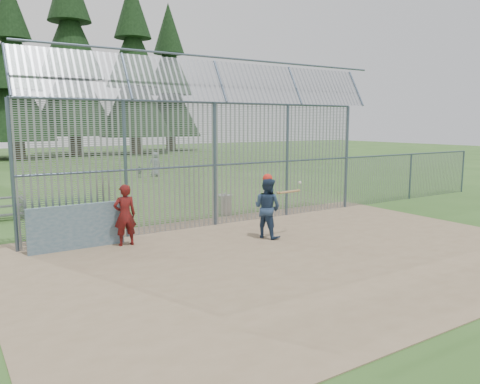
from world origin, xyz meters
TOP-DOWN VIEW (x-y plane):
  - ground at (0.00, 0.00)m, footprint 120.00×120.00m
  - dirt_infield at (0.00, -0.50)m, footprint 14.00×10.00m
  - dugout_wall at (-4.60, 2.90)m, footprint 2.50×0.12m
  - batter at (0.40, 1.15)m, footprint 0.93×1.04m
  - onlooker at (-3.39, 2.56)m, footprint 0.65×0.45m
  - bg_kid_standing at (3.96, 17.99)m, footprint 0.80×0.55m
  - bg_kid_seated at (2.80, 17.65)m, footprint 0.47×0.43m
  - batting_gear at (0.54, 1.13)m, footprint 1.46×0.38m
  - trash_can at (1.19, 4.85)m, footprint 0.56×0.56m
  - backstop_fence at (1.81, 3.43)m, footprint 20.09×0.81m
  - conifer_row at (1.93, 41.51)m, footprint 38.48×12.26m

SIDE VIEW (x-z plane):
  - ground at x=0.00m, z-range 0.00..0.00m
  - dirt_infield at x=0.00m, z-range 0.00..0.02m
  - trash_can at x=1.19m, z-range -0.03..0.79m
  - bg_kid_seated at x=2.80m, z-range 0.00..0.77m
  - dugout_wall at x=-4.60m, z-range 0.02..1.22m
  - bg_kid_standing at x=3.96m, z-range 0.00..1.57m
  - onlooker at x=-3.39m, z-range 0.02..1.71m
  - batter at x=0.40m, z-range 0.02..1.79m
  - batting_gear at x=0.54m, z-range 1.39..2.00m
  - backstop_fence at x=1.81m, z-range -0.29..5.01m
  - conifer_row at x=1.93m, z-range 0.73..20.93m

